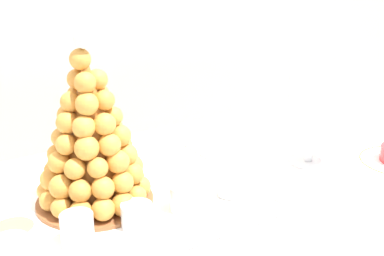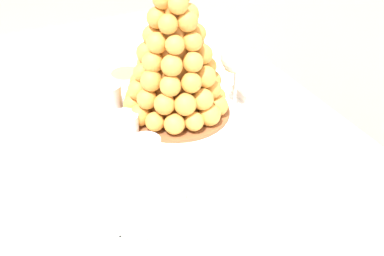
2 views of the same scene
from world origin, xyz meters
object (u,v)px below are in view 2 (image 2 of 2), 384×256
Objects in this scene: dessert_cup_mid_left at (109,97)px; macaron_goblet at (285,232)px; dessert_cup_mid_right at (146,152)px; wine_glass at (236,60)px; croquembouche at (175,56)px; creme_brulee_ramekin at (126,77)px; dessert_cup_centre at (124,125)px; dessert_cup_right at (171,186)px; dessert_cup_left at (90,76)px; serving_tray at (164,123)px.

dessert_cup_mid_left is 0.24× the size of macaron_goblet.
dessert_cup_mid_right is 0.36× the size of wine_glass.
croquembouche is 4.44× the size of creme_brulee_ramekin.
croquembouche reaches higher than dessert_cup_centre.
macaron_goblet is at bearing 8.49° from dessert_cup_right.
croquembouche is 6.45× the size of dessert_cup_right.
dessert_cup_centre is 0.24× the size of macaron_goblet.
dessert_cup_left is 0.97× the size of dessert_cup_mid_left.
dessert_cup_right is 0.45m from creme_brulee_ramekin.
macaron_goblet is at bearing -8.92° from croquembouche.
dessert_cup_mid_right is at bearing -12.75° from creme_brulee_ramekin.
serving_tray is 1.68× the size of croquembouche.
croquembouche is at bearing 138.08° from dessert_cup_mid_right.
dessert_cup_mid_left is 0.35m from dessert_cup_right.
croquembouche is at bearing 154.13° from dessert_cup_right.
creme_brulee_ramekin is at bearing 167.25° from dessert_cup_mid_right.
dessert_cup_centre is 0.23m from dessert_cup_right.
dessert_cup_mid_right is (0.35, 0.01, -0.00)m from dessert_cup_left.
dessert_cup_right is at bearing 0.78° from dessert_cup_mid_right.
dessert_cup_mid_right is at bearing -173.78° from macaron_goblet.
dessert_cup_right is (0.26, -0.13, -0.11)m from croquembouche.
macaron_goblet is (0.50, 0.05, 0.12)m from dessert_cup_centre.
wine_glass reaches higher than serving_tray.
croquembouche is 0.31m from dessert_cup_right.
creme_brulee_ramekin is (-0.21, 0.08, -0.01)m from dessert_cup_centre.
dessert_cup_mid_left reaches higher than dessert_cup_left.
dessert_cup_left is 0.24m from dessert_cup_centre.
macaron_goblet is 1.51× the size of wine_glass.
dessert_cup_centre is 1.08× the size of dessert_cup_right.
dessert_cup_centre is 0.23m from creme_brulee_ramekin.
serving_tray is 7.46× the size of creme_brulee_ramekin.
serving_tray is 0.21m from wine_glass.
dessert_cup_mid_right reaches higher than dessert_cup_centre.
dessert_cup_mid_left is 0.36× the size of wine_glass.
croquembouche reaches higher than serving_tray.
croquembouche is 0.22m from dessert_cup_mid_right.
serving_tray is at bearing 175.05° from macaron_goblet.
creme_brulee_ramekin is (-0.18, -0.05, -0.13)m from croquembouche.
dessert_cup_right is at bearing -48.82° from wine_glass.
serving_tray is 10.23× the size of dessert_cup_mid_left.
dessert_cup_right is 0.36m from wine_glass.
dessert_cup_mid_left is at bearing 4.76° from dessert_cup_left.
serving_tray is 10.08× the size of dessert_cup_centre.
serving_tray is at bearing 92.79° from dessert_cup_centre.
dessert_cup_mid_left reaches higher than creme_brulee_ramekin.
croquembouche reaches higher than dessert_cup_mid_right.
serving_tray is 10.18× the size of dessert_cup_mid_right.
croquembouche is 6.09× the size of dessert_cup_mid_left.
creme_brulee_ramekin is at bearing 159.68° from dessert_cup_centre.
croquembouche is 2.16× the size of wine_glass.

